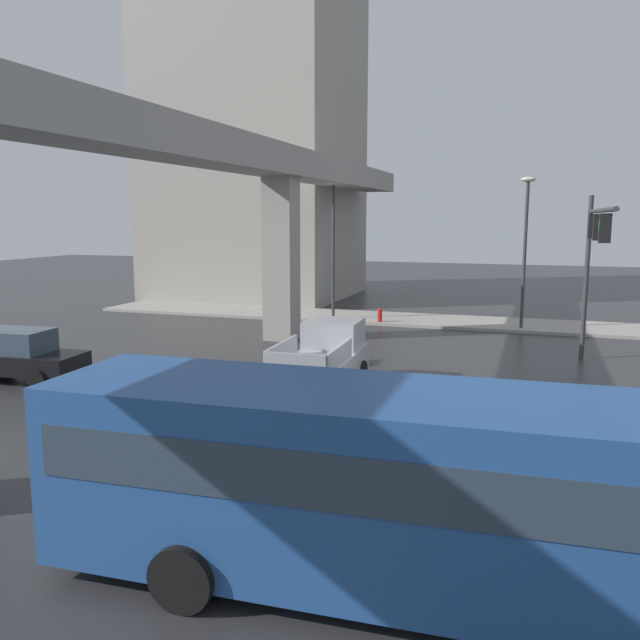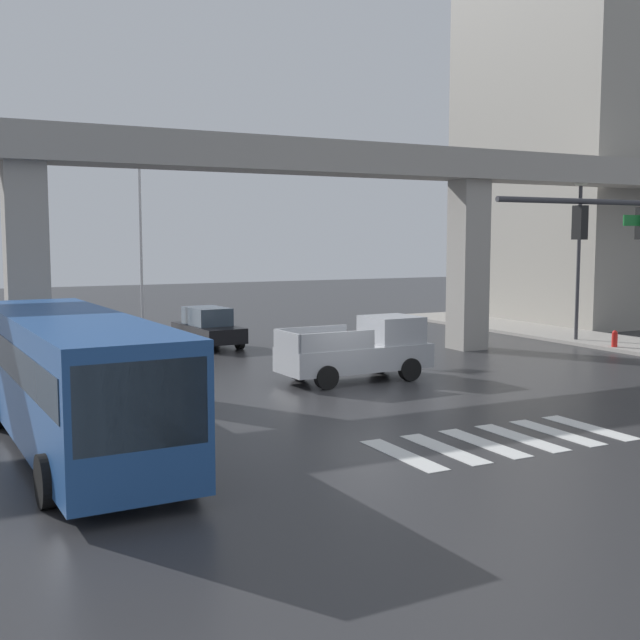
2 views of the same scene
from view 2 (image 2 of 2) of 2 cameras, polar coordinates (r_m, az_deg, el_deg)
ground_plane at (r=24.03m, az=3.60°, el=-5.40°), size 120.00×120.00×0.00m
crosswalk_stripes at (r=19.18m, az=12.93°, el=-8.41°), size 6.05×2.80×0.01m
elevated_overpass at (r=29.78m, az=-3.14°, el=10.45°), size 54.59×1.97×8.33m
office_building at (r=51.01m, az=19.27°, el=18.63°), size 11.76×12.21×32.48m
pickup_truck at (r=26.42m, az=3.07°, el=-2.19°), size 5.16×2.22×2.08m
city_bus at (r=18.47m, az=-17.36°, el=-3.64°), size 3.09×10.89×2.99m
sedan_black at (r=34.77m, az=-8.05°, el=-0.53°), size 2.21×4.42×1.72m
street_lamp_mid_block at (r=37.45m, az=18.08°, el=5.38°), size 0.44×0.70×7.24m
fire_hydrant at (r=35.61m, az=20.37°, el=-1.37°), size 0.24×0.24×0.85m
flagpole at (r=36.66m, az=-12.60°, el=6.92°), size 1.16×0.12×9.35m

